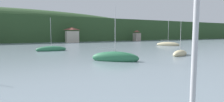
{
  "coord_description": "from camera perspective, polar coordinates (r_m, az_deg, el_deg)",
  "views": [
    {
      "loc": [
        -11.58,
        22.65,
        4.25
      ],
      "look_at": [
        0.0,
        44.33,
        1.88
      ],
      "focal_mm": 29.3,
      "sensor_mm": 36.0,
      "label": 1
    }
  ],
  "objects": [
    {
      "name": "wooded_hillside",
      "position": [
        122.12,
        -28.68,
        5.32
      ],
      "size": [
        352.0,
        53.79,
        30.58
      ],
      "color": "#2D4C28",
      "rests_on": "ground_plane"
    },
    {
      "name": "shore_building_central",
      "position": [
        104.48,
        7.77,
        4.74
      ],
      "size": [
        3.49,
        3.47,
        6.08
      ],
      "color": "gray",
      "rests_on": "ground_plane"
    },
    {
      "name": "sailboat_mid_9",
      "position": [
        28.28,
        0.97,
        -2.18
      ],
      "size": [
        6.87,
        6.3,
        8.98
      ],
      "rotation": [
        0.0,
        0.0,
        5.57
      ],
      "color": "#2D754C",
      "rests_on": "ground_plane"
    },
    {
      "name": "sailboat_far_0",
      "position": [
        47.07,
        -18.4,
        0.5
      ],
      "size": [
        7.26,
        2.52,
        8.51
      ],
      "rotation": [
        0.0,
        0.0,
        3.09
      ],
      "color": "#2D754C",
      "rests_on": "ground_plane"
    },
    {
      "name": "sailboat_mid_7",
      "position": [
        37.76,
        20.44,
        -0.8
      ],
      "size": [
        5.99,
        3.89,
        7.14
      ],
      "rotation": [
        0.0,
        0.0,
        3.54
      ],
      "color": "#CCBC8E",
      "rests_on": "ground_plane"
    },
    {
      "name": "sailboat_far_2",
      "position": [
        66.36,
        17.06,
        1.95
      ],
      "size": [
        6.52,
        7.13,
        9.98
      ],
      "rotation": [
        0.0,
        0.0,
        5.42
      ],
      "color": "#CCBC8E",
      "rests_on": "ground_plane"
    },
    {
      "name": "shore_building_westcentral",
      "position": [
        88.11,
        -12.36,
        4.85
      ],
      "size": [
        6.07,
        3.68,
        7.1
      ],
      "color": "#BCB29E",
      "rests_on": "ground_plane"
    }
  ]
}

